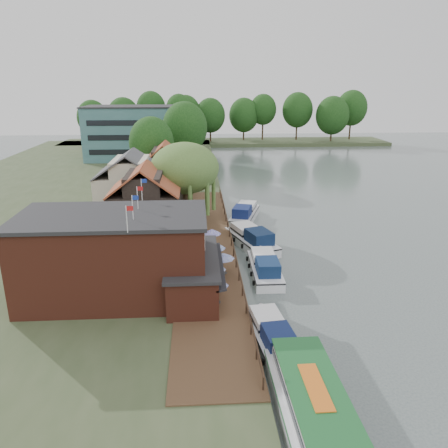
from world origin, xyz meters
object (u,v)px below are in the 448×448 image
object	(u,v)px
pub	(139,255)
willow	(185,184)
hotel_block	(141,133)
umbrella_0	(216,293)
cruiser_0	(272,331)
cruiser_3	(245,212)
cottage_a	(146,202)
umbrella_1	(213,276)
umbrella_3	(215,254)
umbrella_4	(212,239)
cruiser_2	(251,236)
umbrella_2	(223,265)
cottage_b	(131,183)
cruiser_1	(265,264)
cottage_c	(165,170)
tour_boat	(317,416)
swan	(310,359)

from	to	relation	value
pub	willow	distance (m)	20.36
pub	hotel_block	distance (m)	71.49
umbrella_0	cruiser_0	bearing A→B (deg)	-46.03
hotel_block	cruiser_3	xyz separation A→B (m)	(19.57, -47.06, -5.94)
cottage_a	umbrella_1	world-z (taller)	cottage_a
pub	hotel_block	size ratio (longest dim) A/B	0.79
cottage_a	umbrella_3	bearing A→B (deg)	-50.80
umbrella_4	cruiser_2	distance (m)	6.02
umbrella_2	cruiser_2	distance (m)	11.30
umbrella_3	umbrella_1	bearing A→B (deg)	-94.79
umbrella_1	umbrella_3	size ratio (longest dim) A/B	1.00
umbrella_1	pub	bearing A→B (deg)	-175.88
cottage_b	cruiser_2	xyz separation A→B (m)	(15.24, -11.52, -3.97)
cottage_b	willow	xyz separation A→B (m)	(7.50, -5.00, 0.96)
cruiser_2	cottage_a	bearing A→B (deg)	153.73
pub	hotel_block	world-z (taller)	hotel_block
cruiser_1	cruiser_3	size ratio (longest dim) A/B	0.96
umbrella_0	umbrella_3	xyz separation A→B (m)	(0.28, 8.27, 0.00)
cruiser_1	hotel_block	bearing A→B (deg)	107.25
umbrella_0	cruiser_3	xyz separation A→B (m)	(5.17, 26.63, -1.08)
pub	cottage_a	xyz separation A→B (m)	(-1.00, 15.00, 0.60)
umbrella_0	cruiser_0	xyz separation A→B (m)	(3.87, -4.01, -1.21)
cottage_c	cruiser_0	distance (m)	42.18
willow	cruiser_2	xyz separation A→B (m)	(7.74, -6.52, -4.93)
cruiser_3	tour_boat	bearing A→B (deg)	-73.52
tour_boat	cottage_c	bearing A→B (deg)	102.03
cruiser_2	swan	world-z (taller)	cruiser_2
cruiser_0	cruiser_1	world-z (taller)	cruiser_1
cottage_a	cruiser_2	world-z (taller)	cottage_a
umbrella_2	umbrella_3	bearing A→B (deg)	102.93
cruiser_1	cottage_c	bearing A→B (deg)	112.71
cottage_a	cruiser_2	size ratio (longest dim) A/B	0.82
tour_boat	hotel_block	bearing A→B (deg)	101.81
umbrella_0	cruiser_2	bearing A→B (deg)	73.35
cruiser_3	willow	bearing A→B (deg)	-136.98
tour_boat	cruiser_1	bearing A→B (deg)	88.17
cruiser_1	swan	bearing A→B (deg)	-85.59
umbrella_3	swan	bearing A→B (deg)	-67.96
umbrella_3	cottage_c	bearing A→B (deg)	103.23
cruiser_0	cruiser_1	xyz separation A→B (m)	(1.35, 12.09, 0.08)
umbrella_3	umbrella_4	world-z (taller)	same
cruiser_1	cruiser_3	world-z (taller)	cruiser_3
umbrella_4	umbrella_3	bearing A→B (deg)	-87.64
umbrella_0	hotel_block	bearing A→B (deg)	101.06
cottage_a	umbrella_0	distance (m)	19.40
umbrella_2	cruiser_3	world-z (taller)	umbrella_2
cruiser_0	willow	bearing A→B (deg)	97.62
pub	swan	distance (m)	16.09
umbrella_4	cruiser_0	world-z (taller)	umbrella_4
cruiser_2	cruiser_3	world-z (taller)	cruiser_2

